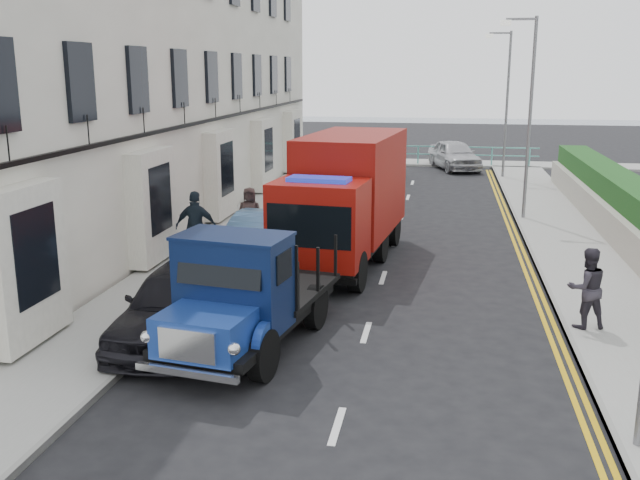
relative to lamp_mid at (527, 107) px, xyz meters
The scene contains 19 objects.
ground 15.15m from the lamp_mid, 106.61° to the right, with size 120.00×120.00×0.00m, color black.
pavement_west 11.33m from the lamp_mid, 151.93° to the right, with size 2.40×38.00×0.12m, color gray.
pavement_east 6.46m from the lamp_mid, 77.35° to the right, with size 2.60×38.00×0.12m, color gray.
promenade 16.06m from the lamp_mid, 105.56° to the left, with size 30.00×2.50×0.12m, color gray.
sea_plane 46.36m from the lamp_mid, 95.19° to the left, with size 120.00×120.00×0.00m, color slate.
terrace_west 14.04m from the lamp_mid, behind, with size 6.31×30.20×14.25m.
seafront_railing 15.19m from the lamp_mid, 106.39° to the left, with size 13.00×0.08×1.11m.
lamp_mid is the anchor object (origin of this frame).
lamp_far 10.00m from the lamp_mid, 90.00° to the left, with size 1.23×0.18×7.00m.
bedford_lorry 15.34m from the lamp_mid, 115.10° to the right, with size 2.69×5.20×2.36m.
red_lorry 8.72m from the lamp_mid, 129.51° to the right, with size 2.95×6.88×3.50m.
parked_car_front 15.49m from the lamp_mid, 120.89° to the right, with size 1.83×4.54×1.55m, color black.
parked_car_mid 10.93m from the lamp_mid, 138.33° to the right, with size 1.44×4.12×1.36m, color #5F92CB.
parked_car_rear 7.59m from the lamp_mid, behind, with size 2.00×4.92×1.43m, color silver.
seafront_car_left 10.87m from the lamp_mid, 126.99° to the left, with size 2.37×5.15×1.43m, color black.
seafront_car_right 13.57m from the lamp_mid, 99.66° to the left, with size 1.85×4.60×1.57m, color #AFAEB3.
pedestrian_east_far 11.63m from the lamp_mid, 88.86° to the right, with size 0.82×0.64×1.68m, color #2F2B34.
pedestrian_west_near 12.45m from the lamp_mid, 140.08° to the right, with size 1.15×0.48×1.97m, color #1B2732.
pedestrian_west_far 10.36m from the lamp_mid, 150.05° to the right, with size 0.80×0.52×1.63m, color #40302E.
Camera 1 is at (1.44, -11.76, 5.30)m, focal length 40.00 mm.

